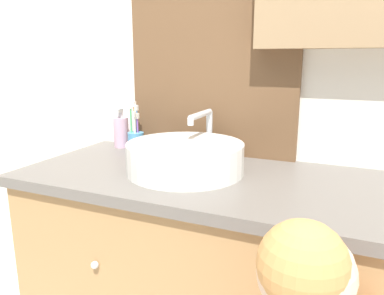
{
  "coord_description": "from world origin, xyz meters",
  "views": [
    {
      "loc": [
        0.38,
        -0.78,
        1.22
      ],
      "look_at": [
        -0.08,
        0.26,
        0.95
      ],
      "focal_mm": 35.0,
      "sensor_mm": 36.0,
      "label": 1
    }
  ],
  "objects": [
    {
      "name": "toothbrush_holder",
      "position": [
        -0.45,
        0.51,
        0.9
      ],
      "size": [
        0.07,
        0.07,
        0.2
      ],
      "color": "#4C93C6",
      "rests_on": "vanity_counter"
    },
    {
      "name": "sink_basin",
      "position": [
        -0.13,
        0.31,
        0.9
      ],
      "size": [
        0.39,
        0.45,
        0.19
      ],
      "color": "white",
      "rests_on": "vanity_counter"
    },
    {
      "name": "vanity_counter",
      "position": [
        0.0,
        0.31,
        0.42
      ],
      "size": [
        1.35,
        0.58,
        0.85
      ],
      "color": "#A37A4C",
      "rests_on": "ground_plane"
    },
    {
      "name": "soap_dispenser",
      "position": [
        -0.54,
        0.53,
        0.91
      ],
      "size": [
        0.06,
        0.06,
        0.17
      ],
      "color": "#CCA3BC",
      "rests_on": "vanity_counter"
    },
    {
      "name": "wall_back",
      "position": [
        0.01,
        0.62,
        1.28
      ],
      "size": [
        3.2,
        0.18,
        2.5
      ],
      "color": "silver",
      "rests_on": "ground_plane"
    }
  ]
}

